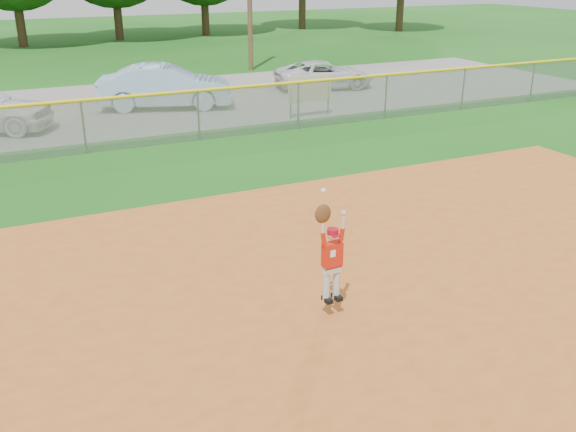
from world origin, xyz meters
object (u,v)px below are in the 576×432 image
Objects in this scene: car_white_b at (324,75)px; sponsor_sign at (310,89)px; ballplayer at (331,253)px; car_blue at (165,87)px.

sponsor_sign is (-3.01, -4.50, 0.37)m from car_white_b.
car_white_b is 2.29× the size of ballplayer.
ballplayer is (-1.84, -15.62, 0.24)m from car_blue.
ballplayer reaches higher than car_white_b.
ballplayer reaches higher than car_blue.
car_blue reaches higher than sponsor_sign.
sponsor_sign is at bearing 157.02° from car_white_b.
car_blue is at bearing 139.14° from sponsor_sign.
car_blue is 1.16× the size of car_white_b.
car_white_b is at bearing 56.25° from sponsor_sign.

